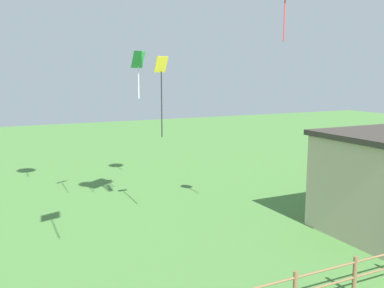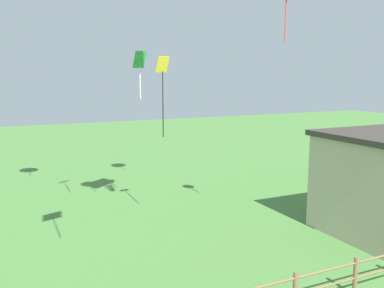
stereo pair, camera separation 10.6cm
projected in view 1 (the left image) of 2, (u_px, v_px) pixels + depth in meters
name	position (u px, v px, depth m)	size (l,w,h in m)	color
kite_yellow_diamond	(161.00, 84.00, 18.61)	(0.57, 0.39, 3.52)	yellow
kite_green_diamond	(138.00, 66.00, 20.52)	(0.68, 0.48, 2.27)	green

